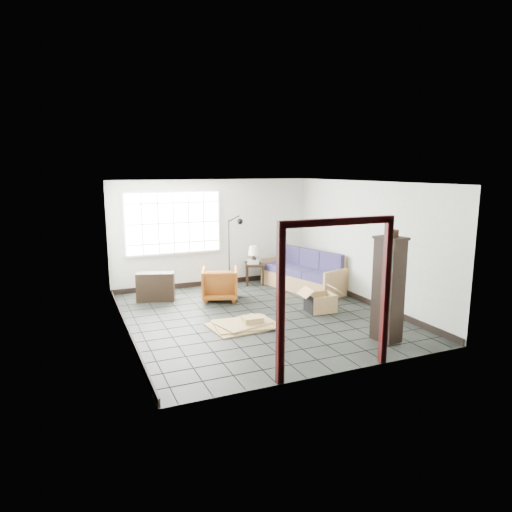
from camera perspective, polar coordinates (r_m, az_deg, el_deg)
name	(u,v)px	position (r m, az deg, el deg)	size (l,w,h in m)	color
ground	(258,316)	(9.01, 0.26, -7.57)	(5.50, 5.50, 0.00)	black
room_shell	(258,231)	(8.66, 0.19, 3.10)	(5.02, 5.52, 2.61)	beige
window_panel	(173,223)	(10.89, -10.30, 4.09)	(2.32, 0.08, 1.52)	silver
doorway_trim	(336,278)	(6.34, 10.03, -2.68)	(1.80, 0.08, 2.20)	#360C0D
futon_sofa	(305,275)	(11.02, 6.09, -2.37)	(1.38, 2.26, 0.94)	#A36B49
armchair	(220,282)	(10.07, -4.55, -3.29)	(0.76, 0.71, 0.78)	#8F4F14
side_table	(255,267)	(11.39, -0.17, -1.37)	(0.61, 0.61, 0.53)	black
table_lamp	(254,251)	(11.25, -0.28, 0.58)	(0.37, 0.37, 0.45)	black
projector	(253,262)	(11.29, -0.42, -0.74)	(0.32, 0.28, 0.10)	silver
floor_lamp	(234,249)	(11.04, -2.72, 0.87)	(0.46, 0.34, 1.75)	black
console_shelf	(156,287)	(10.22, -12.44, -3.76)	(0.86, 0.55, 0.63)	black
tall_shelf	(388,288)	(7.87, 16.21, -3.92)	(0.44, 0.53, 1.76)	black
pot	(394,233)	(7.70, 16.85, 2.74)	(0.19, 0.19, 0.12)	black
open_box	(320,303)	(9.37, 8.06, -5.78)	(0.91, 0.48, 0.50)	#A77950
cardboard_pile	(245,324)	(8.46, -1.40, -8.47)	(1.31, 0.99, 0.18)	#A77950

